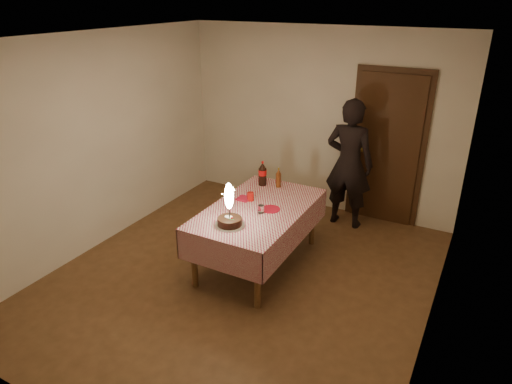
{
  "coord_description": "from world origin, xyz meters",
  "views": [
    {
      "loc": [
        2.22,
        -3.77,
        2.99
      ],
      "look_at": [
        0.02,
        0.31,
        0.95
      ],
      "focal_mm": 32.0,
      "sensor_mm": 36.0,
      "label": 1
    }
  ],
  "objects_px": {
    "clear_cup": "(261,209)",
    "photographer": "(349,164)",
    "dining_table": "(258,215)",
    "red_cup": "(250,197)",
    "birthday_cake": "(229,214)",
    "red_plate": "(270,209)",
    "cola_bottle": "(263,174)",
    "amber_bottle_left": "(278,178)"
  },
  "relations": [
    {
      "from": "dining_table",
      "to": "birthday_cake",
      "type": "height_order",
      "value": "birthday_cake"
    },
    {
      "from": "red_plate",
      "to": "red_cup",
      "type": "height_order",
      "value": "red_cup"
    },
    {
      "from": "red_cup",
      "to": "amber_bottle_left",
      "type": "height_order",
      "value": "amber_bottle_left"
    },
    {
      "from": "dining_table",
      "to": "red_cup",
      "type": "xyz_separation_m",
      "value": [
        -0.17,
        0.13,
        0.15
      ]
    },
    {
      "from": "dining_table",
      "to": "clear_cup",
      "type": "distance_m",
      "value": 0.2
    },
    {
      "from": "birthday_cake",
      "to": "cola_bottle",
      "type": "height_order",
      "value": "birthday_cake"
    },
    {
      "from": "red_cup",
      "to": "red_plate",
      "type": "bearing_deg",
      "value": -18.39
    },
    {
      "from": "amber_bottle_left",
      "to": "birthday_cake",
      "type": "bearing_deg",
      "value": -90.28
    },
    {
      "from": "dining_table",
      "to": "red_cup",
      "type": "bearing_deg",
      "value": 142.35
    },
    {
      "from": "dining_table",
      "to": "birthday_cake",
      "type": "distance_m",
      "value": 0.56
    },
    {
      "from": "dining_table",
      "to": "red_plate",
      "type": "relative_size",
      "value": 7.82
    },
    {
      "from": "birthday_cake",
      "to": "red_cup",
      "type": "relative_size",
      "value": 4.78
    },
    {
      "from": "cola_bottle",
      "to": "amber_bottle_left",
      "type": "distance_m",
      "value": 0.21
    },
    {
      "from": "dining_table",
      "to": "amber_bottle_left",
      "type": "distance_m",
      "value": 0.69
    },
    {
      "from": "cola_bottle",
      "to": "clear_cup",
      "type": "bearing_deg",
      "value": -63.65
    },
    {
      "from": "red_cup",
      "to": "birthday_cake",
      "type": "bearing_deg",
      "value": -80.68
    },
    {
      "from": "red_plate",
      "to": "clear_cup",
      "type": "height_order",
      "value": "clear_cup"
    },
    {
      "from": "cola_bottle",
      "to": "amber_bottle_left",
      "type": "height_order",
      "value": "cola_bottle"
    },
    {
      "from": "birthday_cake",
      "to": "cola_bottle",
      "type": "xyz_separation_m",
      "value": [
        -0.2,
        1.13,
        0.03
      ]
    },
    {
      "from": "birthday_cake",
      "to": "cola_bottle",
      "type": "distance_m",
      "value": 1.15
    },
    {
      "from": "cola_bottle",
      "to": "photographer",
      "type": "relative_size",
      "value": 0.18
    },
    {
      "from": "red_cup",
      "to": "cola_bottle",
      "type": "bearing_deg",
      "value": 101.08
    },
    {
      "from": "dining_table",
      "to": "red_plate",
      "type": "height_order",
      "value": "red_plate"
    },
    {
      "from": "clear_cup",
      "to": "photographer",
      "type": "relative_size",
      "value": 0.05
    },
    {
      "from": "red_cup",
      "to": "clear_cup",
      "type": "distance_m",
      "value": 0.35
    },
    {
      "from": "red_cup",
      "to": "cola_bottle",
      "type": "height_order",
      "value": "cola_bottle"
    },
    {
      "from": "dining_table",
      "to": "red_plate",
      "type": "xyz_separation_m",
      "value": [
        0.14,
        0.03,
        0.1
      ]
    },
    {
      "from": "photographer",
      "to": "dining_table",
      "type": "bearing_deg",
      "value": -111.31
    },
    {
      "from": "clear_cup",
      "to": "cola_bottle",
      "type": "xyz_separation_m",
      "value": [
        -0.36,
        0.72,
        0.11
      ]
    },
    {
      "from": "birthday_cake",
      "to": "amber_bottle_left",
      "type": "distance_m",
      "value": 1.17
    },
    {
      "from": "birthday_cake",
      "to": "photographer",
      "type": "relative_size",
      "value": 0.27
    },
    {
      "from": "amber_bottle_left",
      "to": "photographer",
      "type": "height_order",
      "value": "photographer"
    },
    {
      "from": "birthday_cake",
      "to": "red_plate",
      "type": "xyz_separation_m",
      "value": [
        0.21,
        0.54,
        -0.12
      ]
    },
    {
      "from": "red_plate",
      "to": "red_cup",
      "type": "distance_m",
      "value": 0.34
    },
    {
      "from": "clear_cup",
      "to": "photographer",
      "type": "bearing_deg",
      "value": 72.78
    },
    {
      "from": "red_plate",
      "to": "red_cup",
      "type": "bearing_deg",
      "value": 161.61
    },
    {
      "from": "red_plate",
      "to": "amber_bottle_left",
      "type": "bearing_deg",
      "value": 107.99
    },
    {
      "from": "dining_table",
      "to": "photographer",
      "type": "bearing_deg",
      "value": 68.69
    },
    {
      "from": "red_cup",
      "to": "amber_bottle_left",
      "type": "distance_m",
      "value": 0.54
    },
    {
      "from": "clear_cup",
      "to": "cola_bottle",
      "type": "height_order",
      "value": "cola_bottle"
    },
    {
      "from": "birthday_cake",
      "to": "clear_cup",
      "type": "height_order",
      "value": "birthday_cake"
    },
    {
      "from": "red_cup",
      "to": "photographer",
      "type": "height_order",
      "value": "photographer"
    }
  ]
}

